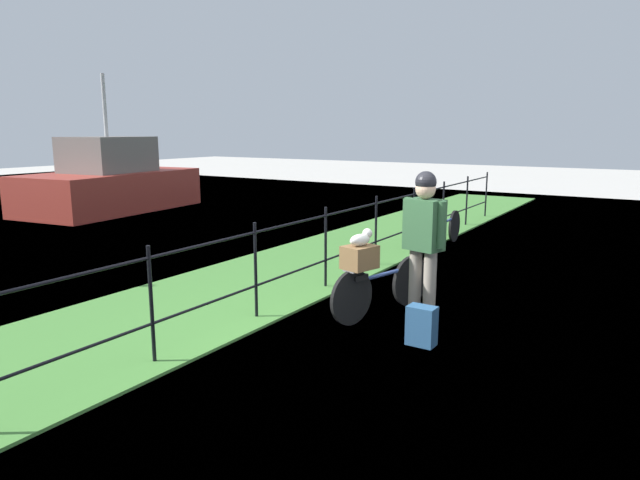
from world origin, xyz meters
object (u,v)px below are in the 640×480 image
(bicycle_parked, at_px, (446,229))
(moored_boat_mid, at_px, (110,183))
(terrier_dog, at_px, (361,239))
(cyclist_person, at_px, (424,233))
(backpack_on_paving, at_px, (422,326))
(bicycle_main, at_px, (381,287))
(wooden_crate, at_px, (360,257))

(bicycle_parked, height_order, moored_boat_mid, moored_boat_mid)
(terrier_dog, bearing_deg, cyclist_person, -55.89)
(cyclist_person, xyz_separation_m, backpack_on_paving, (-0.68, -0.28, -0.80))
(bicycle_main, relative_size, backpack_on_paving, 4.00)
(moored_boat_mid, bearing_deg, terrier_dog, -113.87)
(terrier_dog, bearing_deg, bicycle_parked, 8.13)
(cyclist_person, bearing_deg, terrier_dog, 124.11)
(terrier_dog, bearing_deg, moored_boat_mid, 66.13)
(backpack_on_paving, bearing_deg, wooden_crate, -16.40)
(wooden_crate, distance_m, bicycle_parked, 4.62)
(moored_boat_mid, bearing_deg, bicycle_parked, -88.96)
(bicycle_main, xyz_separation_m, bicycle_parked, (4.20, 0.74, -0.01))
(cyclist_person, bearing_deg, backpack_on_paving, -157.76)
(bicycle_main, bearing_deg, cyclist_person, -84.16)
(wooden_crate, height_order, cyclist_person, cyclist_person)
(wooden_crate, bearing_deg, bicycle_parked, 8.00)
(wooden_crate, height_order, moored_boat_mid, moored_boat_mid)
(wooden_crate, relative_size, cyclist_person, 0.21)
(bicycle_parked, bearing_deg, cyclist_person, -163.67)
(bicycle_parked, relative_size, moored_boat_mid, 0.33)
(terrier_dog, height_order, bicycle_parked, terrier_dog)
(cyclist_person, height_order, backpack_on_paving, cyclist_person)
(bicycle_main, distance_m, moored_boat_mid, 10.76)
(bicycle_main, height_order, moored_boat_mid, moored_boat_mid)
(bicycle_main, xyz_separation_m, moored_boat_mid, (4.03, 9.96, 0.40))
(wooden_crate, xyz_separation_m, terrier_dog, (0.02, -0.01, 0.20))
(terrier_dog, relative_size, bicycle_parked, 0.20)
(bicycle_parked, bearing_deg, terrier_dog, -171.87)
(wooden_crate, bearing_deg, moored_boat_mid, 66.00)
(terrier_dog, relative_size, moored_boat_mid, 0.07)
(bicycle_main, height_order, wooden_crate, wooden_crate)
(backpack_on_paving, bearing_deg, cyclist_person, -66.63)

